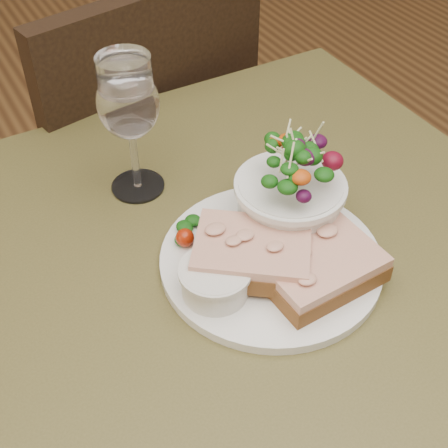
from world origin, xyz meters
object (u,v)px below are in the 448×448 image
salad_bowl (291,184)px  wine_glass (129,107)px  chair_far (128,228)px  sandwich_front (319,266)px  ramekin (215,279)px  dinner_plate (271,260)px  cafe_table (240,328)px  sandwich_back (252,253)px

salad_bowl → wine_glass: bearing=127.7°
wine_glass → chair_far: bearing=75.5°
sandwich_front → salad_bowl: salad_bowl is taller
chair_far → ramekin: (-0.11, -0.62, 0.49)m
sandwich_front → salad_bowl: (0.02, 0.09, 0.04)m
ramekin → salad_bowl: bearing=22.8°
salad_bowl → dinner_plate: bearing=-140.7°
cafe_table → chair_far: chair_far is taller
chair_far → salad_bowl: 0.78m
sandwich_back → wine_glass: size_ratio=0.91×
salad_bowl → ramekin: bearing=-157.2°
sandwich_front → salad_bowl: bearing=74.6°
chair_far → salad_bowl: size_ratio=7.09×
cafe_table → sandwich_back: bearing=-43.9°
cafe_table → dinner_plate: (0.04, -0.00, 0.11)m
cafe_table → sandwich_back: sandwich_back is taller
chair_far → ramekin: chair_far is taller
dinner_plate → sandwich_front: size_ratio=1.92×
sandwich_back → salad_bowl: (0.08, 0.04, 0.03)m
sandwich_front → ramekin: bearing=158.5°
sandwich_back → ramekin: size_ratio=2.18×
cafe_table → dinner_plate: bearing=-4.0°
sandwich_back → chair_far: bearing=121.9°
sandwich_front → wine_glass: bearing=109.7°
sandwich_front → salad_bowl: 0.10m
salad_bowl → sandwich_front: bearing=-102.6°
dinner_plate → sandwich_back: 0.04m
dinner_plate → ramekin: bearing=-169.7°
cafe_table → dinner_plate: size_ratio=3.12×
chair_far → dinner_plate: chair_far is taller
wine_glass → sandwich_front: bearing=-67.5°
sandwich_front → ramekin: size_ratio=1.83×
dinner_plate → ramekin: ramekin is taller
sandwich_back → salad_bowl: bearing=67.0°
cafe_table → sandwich_back: size_ratio=5.03×
chair_far → sandwich_back: 0.79m
sandwich_front → wine_glass: wine_glass is taller
dinner_plate → ramekin: size_ratio=3.52×
sandwich_back → wine_glass: (-0.05, 0.21, 0.09)m
chair_far → salad_bowl: chair_far is taller
cafe_table → dinner_plate: 0.11m
sandwich_front → wine_glass: (-0.11, 0.26, 0.09)m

